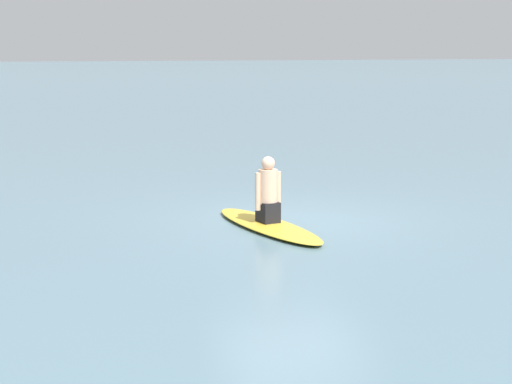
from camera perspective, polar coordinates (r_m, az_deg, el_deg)
name	(u,v)px	position (r m, az deg, el deg)	size (l,w,h in m)	color
ground_plane	(294,219)	(14.06, 2.64, -1.91)	(400.00, 400.00, 0.00)	slate
surfboard	(268,225)	(13.33, 0.84, -2.31)	(3.15, 0.76, 0.11)	gold
person_paddler	(268,192)	(13.22, 0.84, -0.03)	(0.38, 0.47, 1.07)	black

